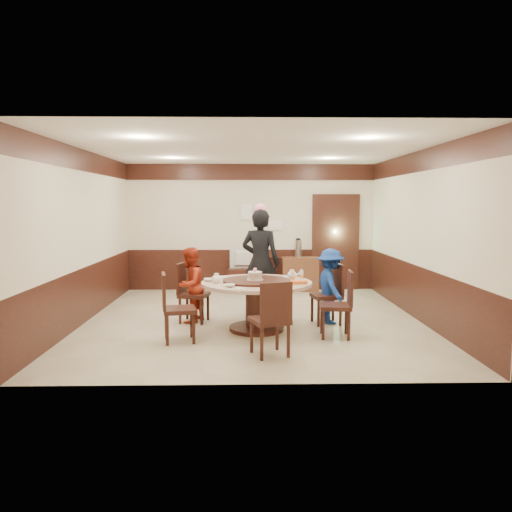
{
  "coord_description": "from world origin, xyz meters",
  "views": [
    {
      "loc": [
        -0.14,
        -8.17,
        1.93
      ],
      "look_at": [
        0.04,
        -0.29,
        1.1
      ],
      "focal_mm": 35.0,
      "sensor_mm": 36.0,
      "label": 1
    }
  ],
  "objects_px": {
    "television": "(247,259)",
    "side_cabinet": "(300,274)",
    "person_blue": "(330,286)",
    "thermos": "(298,249)",
    "banquet_table": "(257,296)",
    "tv_stand": "(247,280)",
    "birthday_cake": "(255,276)",
    "person_standing": "(260,262)",
    "person_red": "(190,285)",
    "shrimp_platter": "(299,283)"
  },
  "relations": [
    {
      "from": "person_red",
      "to": "person_blue",
      "type": "bearing_deg",
      "value": 108.0
    },
    {
      "from": "person_standing",
      "to": "birthday_cake",
      "type": "bearing_deg",
      "value": 102.33
    },
    {
      "from": "shrimp_platter",
      "to": "person_standing",
      "type": "bearing_deg",
      "value": 109.87
    },
    {
      "from": "person_red",
      "to": "shrimp_platter",
      "type": "distance_m",
      "value": 1.9
    },
    {
      "from": "person_blue",
      "to": "side_cabinet",
      "type": "relative_size",
      "value": 1.51
    },
    {
      "from": "side_cabinet",
      "to": "thermos",
      "type": "xyz_separation_m",
      "value": [
        -0.04,
        0.0,
        0.56
      ]
    },
    {
      "from": "side_cabinet",
      "to": "shrimp_platter",
      "type": "bearing_deg",
      "value": -96.57
    },
    {
      "from": "shrimp_platter",
      "to": "side_cabinet",
      "type": "relative_size",
      "value": 0.38
    },
    {
      "from": "person_standing",
      "to": "side_cabinet",
      "type": "xyz_separation_m",
      "value": [
        0.95,
        2.38,
        -0.55
      ]
    },
    {
      "from": "birthday_cake",
      "to": "tv_stand",
      "type": "height_order",
      "value": "birthday_cake"
    },
    {
      "from": "television",
      "to": "side_cabinet",
      "type": "height_order",
      "value": "television"
    },
    {
      "from": "person_red",
      "to": "tv_stand",
      "type": "xyz_separation_m",
      "value": [
        0.94,
        2.89,
        -0.36
      ]
    },
    {
      "from": "banquet_table",
      "to": "side_cabinet",
      "type": "height_order",
      "value": "banquet_table"
    },
    {
      "from": "side_cabinet",
      "to": "thermos",
      "type": "height_order",
      "value": "thermos"
    },
    {
      "from": "banquet_table",
      "to": "person_red",
      "type": "bearing_deg",
      "value": 152.87
    },
    {
      "from": "birthday_cake",
      "to": "person_standing",
      "type": "bearing_deg",
      "value": 83.89
    },
    {
      "from": "person_blue",
      "to": "tv_stand",
      "type": "height_order",
      "value": "person_blue"
    },
    {
      "from": "person_red",
      "to": "tv_stand",
      "type": "height_order",
      "value": "person_red"
    },
    {
      "from": "thermos",
      "to": "shrimp_platter",
      "type": "bearing_deg",
      "value": -95.96
    },
    {
      "from": "side_cabinet",
      "to": "person_standing",
      "type": "bearing_deg",
      "value": -111.82
    },
    {
      "from": "person_standing",
      "to": "tv_stand",
      "type": "bearing_deg",
      "value": -65.97
    },
    {
      "from": "thermos",
      "to": "birthday_cake",
      "type": "bearing_deg",
      "value": -106.5
    },
    {
      "from": "birthday_cake",
      "to": "thermos",
      "type": "bearing_deg",
      "value": 73.5
    },
    {
      "from": "tv_stand",
      "to": "side_cabinet",
      "type": "bearing_deg",
      "value": 1.46
    },
    {
      "from": "side_cabinet",
      "to": "tv_stand",
      "type": "bearing_deg",
      "value": -178.54
    },
    {
      "from": "thermos",
      "to": "person_standing",
      "type": "bearing_deg",
      "value": -110.96
    },
    {
      "from": "birthday_cake",
      "to": "tv_stand",
      "type": "xyz_separation_m",
      "value": [
        -0.11,
        3.44,
        -0.59
      ]
    },
    {
      "from": "tv_stand",
      "to": "person_standing",
      "type": "bearing_deg",
      "value": -84.41
    },
    {
      "from": "birthday_cake",
      "to": "television",
      "type": "relative_size",
      "value": 0.34
    },
    {
      "from": "shrimp_platter",
      "to": "thermos",
      "type": "bearing_deg",
      "value": 84.04
    },
    {
      "from": "person_red",
      "to": "tv_stand",
      "type": "bearing_deg",
      "value": -176.83
    },
    {
      "from": "thermos",
      "to": "banquet_table",
      "type": "bearing_deg",
      "value": -106.13
    },
    {
      "from": "person_blue",
      "to": "thermos",
      "type": "xyz_separation_m",
      "value": [
        -0.2,
        3.04,
        0.33
      ]
    },
    {
      "from": "tv_stand",
      "to": "television",
      "type": "xyz_separation_m",
      "value": [
        -0.0,
        0.0,
        0.47
      ]
    },
    {
      "from": "banquet_table",
      "to": "person_standing",
      "type": "xyz_separation_m",
      "value": [
        0.09,
        1.09,
        0.39
      ]
    },
    {
      "from": "banquet_table",
      "to": "person_blue",
      "type": "height_order",
      "value": "person_blue"
    },
    {
      "from": "person_blue",
      "to": "birthday_cake",
      "type": "relative_size",
      "value": 4.65
    },
    {
      "from": "banquet_table",
      "to": "birthday_cake",
      "type": "height_order",
      "value": "birthday_cake"
    },
    {
      "from": "birthday_cake",
      "to": "television",
      "type": "bearing_deg",
      "value": 91.88
    },
    {
      "from": "person_red",
      "to": "shrimp_platter",
      "type": "bearing_deg",
      "value": 83.49
    },
    {
      "from": "person_blue",
      "to": "television",
      "type": "distance_m",
      "value": 3.3
    },
    {
      "from": "person_blue",
      "to": "thermos",
      "type": "height_order",
      "value": "person_blue"
    },
    {
      "from": "side_cabinet",
      "to": "thermos",
      "type": "relative_size",
      "value": 2.11
    },
    {
      "from": "banquet_table",
      "to": "television",
      "type": "xyz_separation_m",
      "value": [
        -0.14,
        3.44,
        0.18
      ]
    },
    {
      "from": "person_blue",
      "to": "television",
      "type": "height_order",
      "value": "person_blue"
    },
    {
      "from": "person_standing",
      "to": "tv_stand",
      "type": "distance_m",
      "value": 2.45
    },
    {
      "from": "tv_stand",
      "to": "television",
      "type": "bearing_deg",
      "value": 180.0
    },
    {
      "from": "person_standing",
      "to": "side_cabinet",
      "type": "bearing_deg",
      "value": -93.38
    },
    {
      "from": "tv_stand",
      "to": "birthday_cake",
      "type": "bearing_deg",
      "value": -88.12
    },
    {
      "from": "person_standing",
      "to": "shrimp_platter",
      "type": "relative_size",
      "value": 6.14
    }
  ]
}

